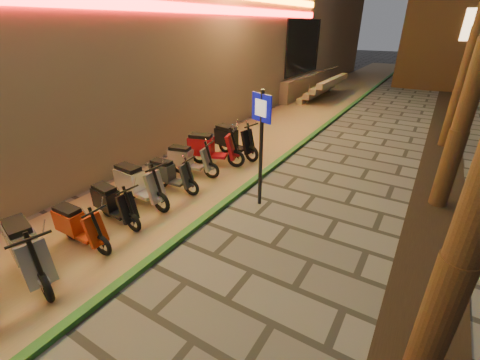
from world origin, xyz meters
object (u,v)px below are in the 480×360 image
Objects in this scene: pedestrian_sign at (261,134)px; scooter_10 at (188,160)px; scooter_5 at (27,250)px; scooter_9 at (169,174)px; scooter_11 at (209,148)px; scooter_7 at (112,203)px; scooter_8 at (137,184)px; scooter_6 at (77,225)px; scooter_12 at (232,140)px.

pedestrian_sign is 2.95m from scooter_10.
scooter_5 reaches higher than scooter_10.
pedestrian_sign is 1.58× the size of scooter_5.
scooter_11 is (-0.11, 1.95, 0.10)m from scooter_9.
scooter_7 is at bearing -113.76° from pedestrian_sign.
scooter_7 is at bearing -76.26° from scooter_8.
scooter_6 is 0.97× the size of scooter_7.
pedestrian_sign is 5.03m from scooter_5.
scooter_5 is 1.19× the size of scooter_9.
scooter_6 is 0.98× the size of scooter_9.
scooter_8 is 2.89m from scooter_11.
scooter_5 is 1.18× the size of scooter_7.
scooter_7 reaches higher than scooter_9.
scooter_5 reaches higher than scooter_9.
scooter_9 is (-0.09, 2.75, 0.01)m from scooter_6.
scooter_8 is 3.93m from scooter_12.
scooter_10 is 2.01m from scooter_12.
scooter_5 reaches higher than scooter_6.
pedestrian_sign is 3.27m from scooter_8.
pedestrian_sign is at bearing 53.99° from scooter_6.
scooter_6 is (-0.07, 0.99, -0.09)m from scooter_5.
scooter_6 is at bearing -77.35° from scooter_7.
scooter_9 is at bearing 94.49° from scooter_7.
scooter_12 is at bearing 85.15° from scooter_9.
scooter_9 is at bearing -91.05° from scooter_10.
scooter_6 is at bearing -104.53° from scooter_11.
scooter_12 is (-0.10, 6.72, 0.01)m from scooter_5.
scooter_9 is 1.96m from scooter_11.
scooter_12 reaches higher than scooter_9.
scooter_9 is 0.82× the size of scooter_12.
scooter_5 reaches higher than scooter_8.
scooter_9 reaches higher than scooter_6.
scooter_8 is at bearing 111.23° from scooter_5.
scooter_11 is at bearing 106.79° from scooter_5.
pedestrian_sign is at bearing -35.36° from scooter_12.
scooter_11 is at bearing 96.58° from scooter_7.
scooter_11 is at bearing 173.17° from pedestrian_sign.
scooter_6 is at bearing -97.56° from scooter_10.
scooter_5 is 4.75m from scooter_10.
pedestrian_sign is 1.77× the size of scooter_10.
scooter_7 is at bearing -105.75° from scooter_11.
scooter_8 is 0.96× the size of scooter_12.
scooter_8 is (-0.16, 0.87, 0.07)m from scooter_7.
scooter_10 is (-0.16, 2.81, 0.02)m from scooter_7.
scooter_11 is (-0.08, 3.76, 0.10)m from scooter_7.
scooter_10 reaches higher than scooter_6.
pedestrian_sign is 4.28m from scooter_6.
scooter_9 is at bearing 81.95° from scooter_8.
scooter_7 is 0.83× the size of scooter_12.
scooter_9 is 2.99m from scooter_12.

